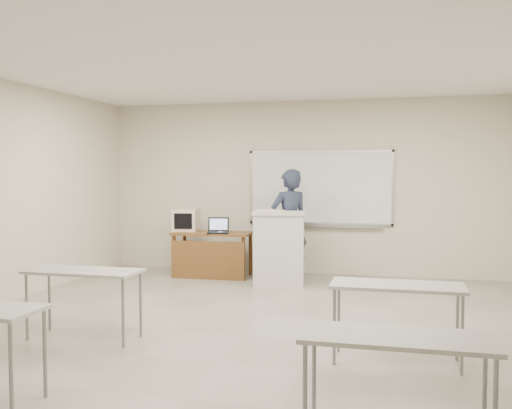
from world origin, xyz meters
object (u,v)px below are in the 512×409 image
(mouse, at_px, (220,232))
(laptop, at_px, (219,230))
(presenter, at_px, (289,224))
(whiteboard, at_px, (320,189))
(podium, at_px, (279,248))
(instructor_desk, at_px, (211,246))
(keyboard, at_px, (271,210))
(crt_monitor, at_px, (186,220))

(mouse, bearing_deg, laptop, 111.14)
(mouse, xyz_separation_m, presenter, (1.11, 0.25, 0.14))
(whiteboard, xyz_separation_m, podium, (-0.50, -1.07, -0.91))
(instructor_desk, bearing_deg, keyboard, -12.72)
(instructor_desk, distance_m, mouse, 0.33)
(crt_monitor, distance_m, laptop, 0.73)
(mouse, bearing_deg, podium, -22.88)
(podium, bearing_deg, mouse, 161.15)
(instructor_desk, xyz_separation_m, laptop, (0.15, -0.01, 0.28))
(whiteboard, height_order, instructor_desk, whiteboard)
(whiteboard, bearing_deg, instructor_desk, -155.79)
(whiteboard, height_order, laptop, whiteboard)
(instructor_desk, relative_size, laptop, 3.76)
(instructor_desk, height_order, crt_monitor, crt_monitor)
(instructor_desk, bearing_deg, podium, -14.99)
(instructor_desk, bearing_deg, laptop, -6.82)
(laptop, height_order, keyboard, keyboard)
(instructor_desk, xyz_separation_m, presenter, (1.31, 0.16, 0.38))
(crt_monitor, relative_size, presenter, 0.25)
(laptop, relative_size, presenter, 0.19)
(instructor_desk, xyz_separation_m, mouse, (0.20, -0.09, 0.25))
(laptop, bearing_deg, instructor_desk, 161.99)
(whiteboard, distance_m, presenter, 0.94)
(keyboard, xyz_separation_m, presenter, (0.23, 0.37, -0.25))
(whiteboard, distance_m, podium, 1.49)
(whiteboard, relative_size, keyboard, 5.70)
(mouse, distance_m, keyboard, 0.97)
(keyboard, bearing_deg, instructor_desk, -171.56)
(whiteboard, bearing_deg, podium, -115.12)
(mouse, distance_m, presenter, 1.14)
(whiteboard, bearing_deg, keyboard, -123.39)
(podium, relative_size, mouse, 10.92)
(crt_monitor, height_order, laptop, crt_monitor)
(whiteboard, bearing_deg, mouse, -150.42)
(mouse, bearing_deg, instructor_desk, 143.74)
(podium, distance_m, presenter, 0.57)
(instructor_desk, bearing_deg, presenter, 5.32)
(crt_monitor, height_order, mouse, crt_monitor)
(podium, xyz_separation_m, mouse, (-1.03, 0.20, 0.20))
(keyboard, height_order, presenter, presenter)
(crt_monitor, bearing_deg, presenter, -8.31)
(mouse, bearing_deg, keyboard, -19.63)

